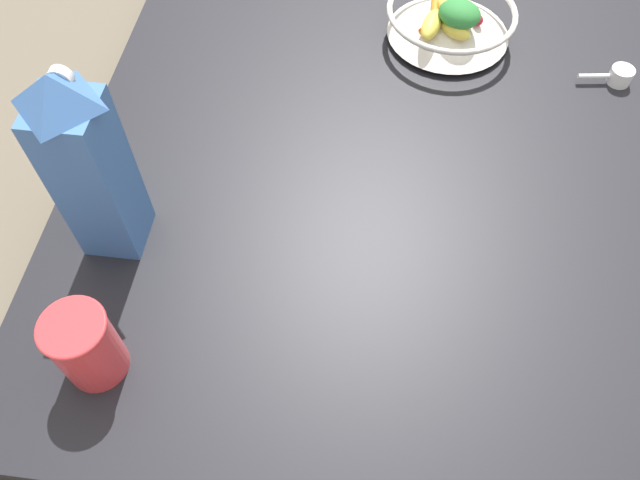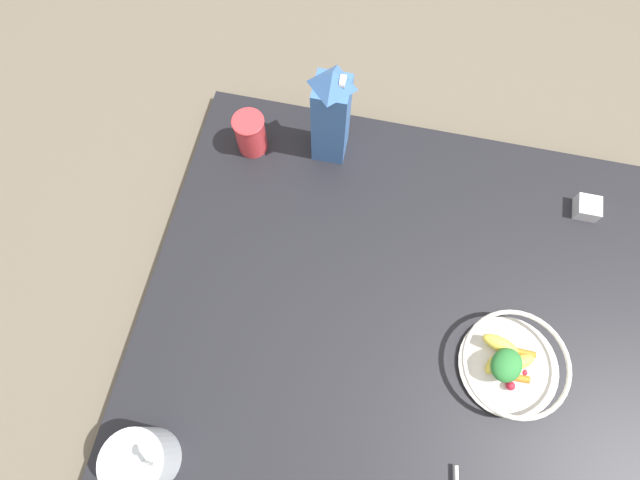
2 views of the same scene
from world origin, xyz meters
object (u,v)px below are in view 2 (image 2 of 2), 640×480
at_px(milk_carton, 331,115).
at_px(drinking_cup, 250,133).
at_px(fruit_bowl, 512,364).
at_px(yogurt_tub, 141,461).
at_px(spice_jar, 587,208).

bearing_deg(milk_carton, drinking_cup, 99.46).
bearing_deg(fruit_bowl, drinking_cup, 58.06).
relative_size(yogurt_tub, spice_jar, 4.86).
relative_size(drinking_cup, spice_jar, 2.03).
relative_size(fruit_bowl, spice_jar, 4.12).
distance_m(milk_carton, yogurt_tub, 0.82).
height_order(milk_carton, spice_jar, milk_carton).
bearing_deg(milk_carton, yogurt_tub, 165.12).
bearing_deg(yogurt_tub, drinking_cup, -1.14).
bearing_deg(yogurt_tub, fruit_bowl, -64.17).
relative_size(milk_carton, spice_jar, 5.36).
distance_m(fruit_bowl, yogurt_tub, 0.77).
height_order(milk_carton, yogurt_tub, milk_carton).
distance_m(yogurt_tub, drinking_cup, 0.76).
xyz_separation_m(milk_carton, spice_jar, (-0.04, -0.64, -0.13)).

